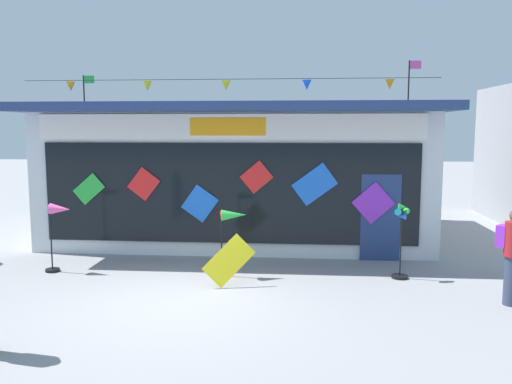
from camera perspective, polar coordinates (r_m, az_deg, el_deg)
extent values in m
plane|color=gray|center=(9.62, -8.22, -11.60)|extent=(80.00, 80.00, 0.00)
cube|color=silver|center=(15.22, -1.50, 1.92)|extent=(9.77, 5.87, 3.42)
cube|color=navy|center=(14.67, -1.74, 8.80)|extent=(10.17, 6.88, 0.20)
cube|color=white|center=(12.21, -3.06, 7.09)|extent=(8.99, 0.08, 0.58)
cube|color=orange|center=(12.18, -3.08, 7.09)|extent=(1.76, 0.04, 0.41)
cube|color=black|center=(12.32, -3.01, -0.14)|extent=(8.80, 0.06, 2.36)
cube|color=navy|center=(12.41, 13.33, -2.73)|extent=(0.90, 0.07, 2.00)
cube|color=green|center=(13.13, -17.65, 0.32)|extent=(0.80, 0.03, 0.77)
cube|color=red|center=(12.66, -12.07, 0.86)|extent=(0.80, 0.03, 0.81)
cube|color=blue|center=(12.40, -6.10, -1.26)|extent=(0.90, 0.03, 0.91)
cube|color=red|center=(12.14, 0.06, 1.63)|extent=(0.79, 0.03, 0.78)
cube|color=blue|center=(12.12, 6.37, 0.82)|extent=(1.07, 0.03, 1.01)
cube|color=purple|center=(12.28, 12.59, -1.17)|extent=(0.99, 0.03, 0.98)
cylinder|color=black|center=(12.02, -3.26, 12.12)|extent=(9.38, 0.01, 0.01)
cone|color=orange|center=(13.00, -19.44, 10.73)|extent=(0.20, 0.20, 0.22)
cone|color=yellow|center=(12.39, -11.68, 11.18)|extent=(0.20, 0.20, 0.22)
cone|color=yellow|center=(12.01, -3.25, 11.45)|extent=(0.20, 0.20, 0.22)
cone|color=blue|center=(11.89, 5.54, 11.47)|extent=(0.20, 0.20, 0.22)
cone|color=orange|center=(12.05, 14.29, 11.24)|extent=(0.20, 0.20, 0.22)
cylinder|color=black|center=(16.37, -18.15, 10.28)|extent=(0.04, 0.04, 0.95)
cube|color=green|center=(16.34, -17.67, 11.55)|extent=(0.32, 0.02, 0.22)
cylinder|color=black|center=(15.41, 16.22, 11.19)|extent=(0.04, 0.04, 1.27)
cube|color=#EA4CA3|center=(15.49, 16.89, 13.07)|extent=(0.32, 0.02, 0.22)
cylinder|color=black|center=(12.16, -21.19, -7.90)|extent=(0.30, 0.30, 0.06)
cylinder|color=black|center=(12.01, -21.32, -4.91)|extent=(0.03, 0.03, 1.35)
cone|color=#EA4CA3|center=(11.80, -20.45, -1.74)|extent=(0.50, 0.30, 0.23)
cylinder|color=#19B7BC|center=(11.90, -21.47, -1.72)|extent=(0.03, 0.16, 0.16)
cylinder|color=black|center=(11.06, -3.72, -8.89)|extent=(0.37, 0.37, 0.06)
cylinder|color=black|center=(10.91, -3.75, -5.81)|extent=(0.03, 0.03, 1.28)
cone|color=green|center=(10.75, -2.42, -2.51)|extent=(0.55, 0.33, 0.23)
cylinder|color=red|center=(10.79, -3.77, -2.49)|extent=(0.03, 0.16, 0.16)
cylinder|color=black|center=(11.26, 15.30, -8.85)|extent=(0.33, 0.33, 0.06)
cylinder|color=black|center=(11.10, 15.41, -5.56)|extent=(0.03, 0.03, 1.38)
cylinder|color=black|center=(10.94, 15.57, -2.06)|extent=(0.06, 0.04, 0.06)
cone|color=green|center=(10.95, 16.07, -2.06)|extent=(0.14, 0.15, 0.14)
cone|color=green|center=(10.92, 15.59, -1.56)|extent=(0.15, 0.14, 0.14)
cone|color=#19B7BC|center=(10.92, 15.07, -2.06)|extent=(0.14, 0.15, 0.14)
cone|color=blue|center=(10.95, 15.55, -2.56)|extent=(0.15, 0.14, 0.14)
cylinder|color=#333D56|center=(10.21, 26.03, -8.64)|extent=(0.28, 0.28, 0.86)
cube|color=purple|center=(10.10, 25.20, -4.32)|extent=(0.29, 0.30, 0.38)
cube|color=yellow|center=(10.22, -2.97, -7.44)|extent=(1.02, 0.32, 1.02)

